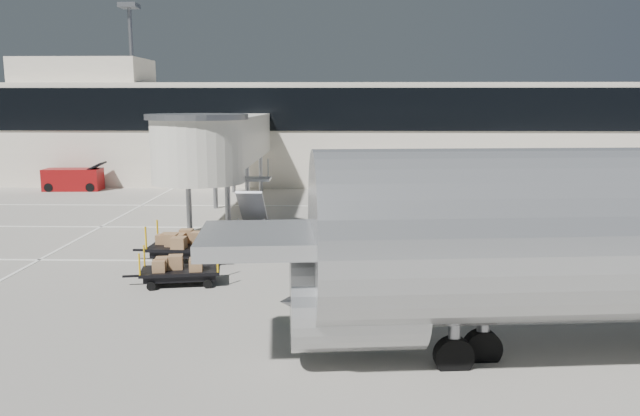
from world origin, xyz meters
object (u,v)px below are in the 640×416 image
Objects in this scene: suitcase_cart at (440,233)px; minivan at (447,202)px; ground_worker at (299,280)px; baggage_tug at (358,222)px; box_cart_far at (190,246)px; belt_loader at (74,180)px; box_cart_near at (184,271)px.

minivan is (1.26, 5.57, 0.59)m from suitcase_cart.
ground_worker reaches higher than suitcase_cart.
suitcase_cart is (3.80, -2.11, -0.12)m from baggage_tug.
belt_loader is (-13.58, 20.59, 0.19)m from box_cart_far.
ground_worker is at bearing -46.32° from box_cart_far.
minivan reaches higher than ground_worker.
suitcase_cart is 1.04× the size of box_cart_near.
minivan is (7.37, 14.51, 0.30)m from ground_worker.
baggage_tug is at bearing 55.04° from ground_worker.
ground_worker is (4.91, -5.51, 0.17)m from box_cart_far.
minivan reaches higher than box_cart_far.
box_cart_far is at bearing -165.17° from minivan.
suitcase_cart is at bearing 32.48° from ground_worker.
minivan is (12.28, 9.01, 0.47)m from box_cart_far.
minivan is at bearing 33.24° from baggage_tug.
baggage_tug is 11.29m from ground_worker.
ground_worker is at bearing -147.29° from suitcase_cart.
box_cart_far is 15.24m from minivan.
baggage_tug is 6.16m from minivan.
minivan reaches higher than suitcase_cart.
belt_loader is (-24.60, 17.16, 0.31)m from suitcase_cart.
ground_worker is 16.28m from minivan.
suitcase_cart is 0.71× the size of minivan.
baggage_tug is at bearing -167.11° from minivan.
baggage_tug is 9.10m from box_cart_far.
belt_loader reaches higher than suitcase_cart.
suitcase_cart is at bearing -37.62° from belt_loader.
ground_worker is (4.35, -2.11, 0.29)m from box_cart_near.
suitcase_cart is at bearing -124.23° from minivan.
ground_worker is 0.31× the size of minivan.
minivan is at bearing -26.86° from belt_loader.
belt_loader is at bearing 110.90° from box_cart_near.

